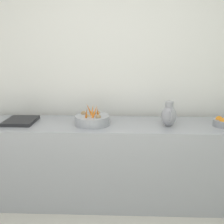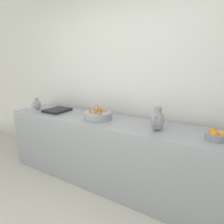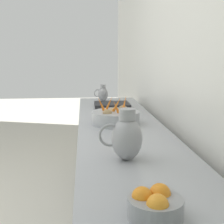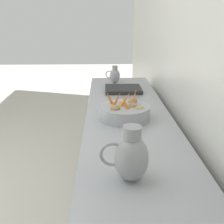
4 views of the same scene
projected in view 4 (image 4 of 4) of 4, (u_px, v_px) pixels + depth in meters
prep_counter at (132, 198)px, 1.84m from camera, size 0.62×3.34×0.87m
vegetable_colander at (125, 112)px, 1.97m from camera, size 0.35×0.35×0.22m
metal_pitcher_tall at (131, 156)px, 1.22m from camera, size 0.21×0.15×0.25m
metal_pitcher_short at (115, 75)px, 3.02m from camera, size 0.15×0.11×0.18m
counter_sink_basin at (123, 89)px, 2.70m from camera, size 0.34×0.30×0.04m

